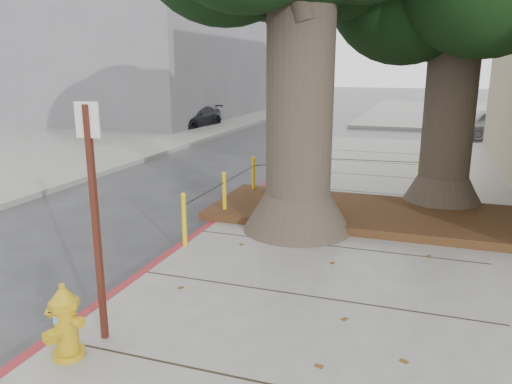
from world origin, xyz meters
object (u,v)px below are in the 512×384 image
(fire_hydrant, at_px, (65,322))
(car_silver, at_px, (503,124))
(signpost, at_px, (95,211))
(car_dark, at_px, (194,117))

(fire_hydrant, relative_size, car_silver, 0.21)
(fire_hydrant, xyz_separation_m, signpost, (0.14, 0.45, 1.10))
(signpost, xyz_separation_m, car_silver, (6.45, 19.81, -0.98))
(car_silver, distance_m, car_dark, 14.55)
(signpost, bearing_deg, fire_hydrant, -114.72)
(fire_hydrant, relative_size, car_dark, 0.21)
(signpost, distance_m, car_silver, 20.85)
(signpost, relative_size, car_dark, 0.68)
(signpost, height_order, car_dark, signpost)
(fire_hydrant, distance_m, car_silver, 21.30)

